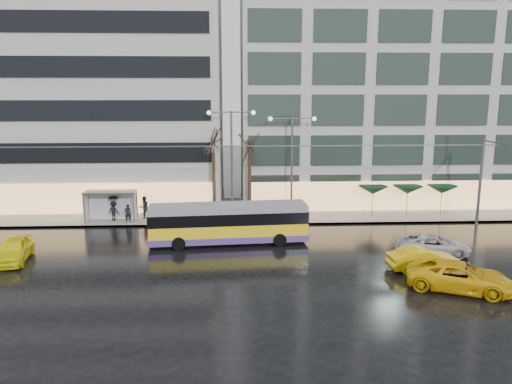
{
  "coord_description": "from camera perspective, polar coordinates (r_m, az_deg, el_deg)",
  "views": [
    {
      "loc": [
        2.13,
        -30.11,
        10.72
      ],
      "look_at": [
        3.75,
        5.0,
        3.59
      ],
      "focal_mm": 35.0,
      "sensor_mm": 36.0,
      "label": 1
    }
  ],
  "objects": [
    {
      "name": "street_lamp_near",
      "position": [
        41.19,
        -2.81,
        4.85
      ],
      "size": [
        3.96,
        0.36,
        9.03
      ],
      "color": "#595B60",
      "rests_on": "sidewalk"
    },
    {
      "name": "pedestrian_c",
      "position": [
        43.0,
        -15.96,
        -1.7
      ],
      "size": [
        1.22,
        1.08,
        2.11
      ],
      "color": "black",
      "rests_on": "sidewalk"
    },
    {
      "name": "tree_b",
      "position": [
        41.56,
        -0.74,
        5.49
      ],
      "size": [
        3.2,
        3.2,
        7.7
      ],
      "color": "black",
      "rests_on": "sidewalk"
    },
    {
      "name": "taxi_b",
      "position": [
        32.22,
        18.55,
        -7.28
      ],
      "size": [
        4.32,
        1.74,
        1.4
      ],
      "primitive_type": "imported",
      "rotation": [
        0.0,
        0.0,
        1.63
      ],
      "color": "yellow",
      "rests_on": "ground"
    },
    {
      "name": "tree_a",
      "position": [
        41.31,
        -4.92,
        6.37
      ],
      "size": [
        3.2,
        3.2,
        8.4
      ],
      "color": "black",
      "rests_on": "sidewalk"
    },
    {
      "name": "parasol_a",
      "position": [
        43.58,
        13.22,
        0.21
      ],
      "size": [
        2.5,
        2.5,
        2.65
      ],
      "color": "#595B60",
      "rests_on": "sidewalk"
    },
    {
      "name": "sedan_silver",
      "position": [
        35.41,
        19.57,
        -5.71
      ],
      "size": [
        5.08,
        2.86,
        1.34
      ],
      "primitive_type": "imported",
      "rotation": [
        0.0,
        0.0,
        1.43
      ],
      "color": "silver",
      "rests_on": "ground"
    },
    {
      "name": "sidewalk",
      "position": [
        45.38,
        -2.73,
        -2.12
      ],
      "size": [
        80.0,
        10.0,
        0.15
      ],
      "primitive_type": "cube",
      "color": "gray",
      "rests_on": "ground"
    },
    {
      "name": "trolleybus",
      "position": [
        35.6,
        -3.16,
        -3.73
      ],
      "size": [
        11.33,
        4.6,
        5.19
      ],
      "color": "yellow",
      "rests_on": "ground"
    },
    {
      "name": "taxi_c",
      "position": [
        29.79,
        22.27,
        -8.94
      ],
      "size": [
        6.12,
        4.59,
        1.54
      ],
      "primitive_type": "imported",
      "rotation": [
        0.0,
        0.0,
        1.15
      ],
      "color": "yellow",
      "rests_on": "ground"
    },
    {
      "name": "parasol_c",
      "position": [
        45.59,
        20.49,
        0.27
      ],
      "size": [
        2.5,
        2.5,
        2.65
      ],
      "color": "#595B60",
      "rests_on": "sidewalk"
    },
    {
      "name": "building_right",
      "position": [
        51.97,
        16.76,
        13.12
      ],
      "size": [
        32.0,
        14.0,
        25.0
      ],
      "primitive_type": "cube",
      "color": "beige",
      "rests_on": "sidewalk"
    },
    {
      "name": "taxi_a",
      "position": [
        35.65,
        -25.98,
        -5.94
      ],
      "size": [
        2.46,
        4.74,
        1.54
      ],
      "primitive_type": "imported",
      "rotation": [
        0.0,
        0.0,
        0.15
      ],
      "color": "#FFF40D",
      "rests_on": "ground"
    },
    {
      "name": "kerb",
      "position": [
        40.58,
        -2.74,
        -3.76
      ],
      "size": [
        80.0,
        0.1,
        0.15
      ],
      "primitive_type": "cube",
      "color": "slate",
      "rests_on": "ground"
    },
    {
      "name": "street_lamp_far",
      "position": [
        41.5,
        4.13,
        4.5
      ],
      "size": [
        3.96,
        0.36,
        8.53
      ],
      "color": "#595B60",
      "rests_on": "sidewalk"
    },
    {
      "name": "building_left",
      "position": [
        52.35,
        -23.35,
        11.01
      ],
      "size": [
        34.0,
        14.0,
        22.0
      ],
      "primitive_type": "cube",
      "color": "beige",
      "rests_on": "sidewalk"
    },
    {
      "name": "parasol_b",
      "position": [
        44.49,
        16.94,
        0.24
      ],
      "size": [
        2.5,
        2.5,
        2.65
      ],
      "color": "#595B60",
      "rests_on": "sidewalk"
    },
    {
      "name": "bus_shelter",
      "position": [
        43.03,
        -16.72,
        -0.78
      ],
      "size": [
        4.2,
        1.6,
        2.51
      ],
      "color": "#595B60",
      "rests_on": "sidewalk"
    },
    {
      "name": "catenary",
      "position": [
        38.61,
        -4.28,
        1.78
      ],
      "size": [
        42.24,
        5.12,
        7.0
      ],
      "color": "#595B60",
      "rests_on": "ground"
    },
    {
      "name": "ground",
      "position": [
        32.03,
        -6.36,
        -8.16
      ],
      "size": [
        140.0,
        140.0,
        0.0
      ],
      "primitive_type": "plane",
      "color": "black",
      "rests_on": "ground"
    },
    {
      "name": "pedestrian_a",
      "position": [
        41.93,
        -14.48,
        -1.44
      ],
      "size": [
        1.22,
        1.23,
        2.19
      ],
      "color": "black",
      "rests_on": "sidewalk"
    },
    {
      "name": "pedestrian_b",
      "position": [
        43.27,
        -12.67,
        -1.7
      ],
      "size": [
        1.15,
        1.12,
        1.86
      ],
      "color": "black",
      "rests_on": "sidewalk"
    }
  ]
}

